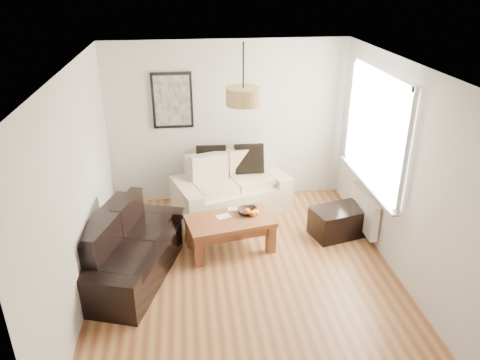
{
  "coord_description": "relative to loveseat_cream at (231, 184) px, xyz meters",
  "views": [
    {
      "loc": [
        -0.65,
        -4.78,
        3.55
      ],
      "look_at": [
        0.0,
        0.6,
        1.05
      ],
      "focal_mm": 34.48,
      "sensor_mm": 36.0,
      "label": 1
    }
  ],
  "objects": [
    {
      "name": "fruit_bowl",
      "position": [
        0.12,
        -1.04,
        0.07
      ],
      "size": [
        0.28,
        0.28,
        0.06
      ],
      "primitive_type": "imported",
      "rotation": [
        0.0,
        0.0,
        -0.06
      ],
      "color": "black",
      "rests_on": "coffee_table"
    },
    {
      "name": "coffee_table",
      "position": [
        -0.14,
        -1.17,
        -0.2
      ],
      "size": [
        1.26,
        0.84,
        0.47
      ],
      "primitive_type": null,
      "rotation": [
        0.0,
        0.0,
        0.2
      ],
      "color": "brown",
      "rests_on": "floor"
    },
    {
      "name": "radiator",
      "position": [
        1.81,
        -0.98,
        -0.05
      ],
      "size": [
        0.1,
        0.9,
        0.52
      ],
      "primitive_type": "cube",
      "color": "white",
      "rests_on": "wall_right"
    },
    {
      "name": "wall_front",
      "position": [
        -0.01,
        -4.03,
        0.87
      ],
      "size": [
        3.8,
        0.04,
        2.6
      ],
      "primitive_type": null,
      "color": "silver",
      "rests_on": "floor"
    },
    {
      "name": "loveseat_cream",
      "position": [
        0.0,
        0.0,
        0.0
      ],
      "size": [
        1.95,
        1.44,
        0.87
      ],
      "primitive_type": null,
      "rotation": [
        0.0,
        0.0,
        0.32
      ],
      "color": "beige",
      "rests_on": "floor"
    },
    {
      "name": "cushion_right",
      "position": [
        0.31,
        0.21,
        0.34
      ],
      "size": [
        0.47,
        0.15,
        0.46
      ],
      "primitive_type": "cube",
      "rotation": [
        0.0,
        0.0,
        0.01
      ],
      "color": "black",
      "rests_on": "loveseat_cream"
    },
    {
      "name": "wall_left",
      "position": [
        -1.91,
        -1.78,
        0.87
      ],
      "size": [
        0.04,
        4.5,
        2.6
      ],
      "primitive_type": null,
      "color": "silver",
      "rests_on": "floor"
    },
    {
      "name": "ottoman",
      "position": [
        1.44,
        -0.98,
        -0.22
      ],
      "size": [
        0.84,
        0.65,
        0.42
      ],
      "primitive_type": "cube",
      "rotation": [
        0.0,
        0.0,
        0.26
      ],
      "color": "black",
      "rests_on": "floor"
    },
    {
      "name": "sofa_leather",
      "position": [
        -1.44,
        -1.58,
        -0.04
      ],
      "size": [
        1.41,
        2.01,
        0.79
      ],
      "primitive_type": null,
      "rotation": [
        0.0,
        0.0,
        1.26
      ],
      "color": "black",
      "rests_on": "floor"
    },
    {
      "name": "wall_right",
      "position": [
        1.89,
        -1.78,
        0.87
      ],
      "size": [
        0.04,
        4.5,
        2.6
      ],
      "primitive_type": null,
      "color": "silver",
      "rests_on": "floor"
    },
    {
      "name": "papers",
      "position": [
        -0.22,
        -1.09,
        0.04
      ],
      "size": [
        0.22,
        0.18,
        0.01
      ],
      "primitive_type": "cube",
      "rotation": [
        0.0,
        0.0,
        0.34
      ],
      "color": "white",
      "rests_on": "coffee_table"
    },
    {
      "name": "pendant_shade",
      "position": [
        -0.01,
        -1.48,
        1.8
      ],
      "size": [
        0.4,
        0.4,
        0.2
      ],
      "primitive_type": "cylinder",
      "color": "tan",
      "rests_on": "ceiling"
    },
    {
      "name": "poster",
      "position": [
        -0.86,
        0.44,
        1.27
      ],
      "size": [
        0.62,
        0.04,
        0.87
      ],
      "primitive_type": null,
      "color": "black",
      "rests_on": "wall_back"
    },
    {
      "name": "wall_back",
      "position": [
        -0.01,
        0.47,
        0.87
      ],
      "size": [
        3.8,
        0.04,
        2.6
      ],
      "primitive_type": null,
      "color": "silver",
      "rests_on": "floor"
    },
    {
      "name": "floor",
      "position": [
        -0.01,
        -1.78,
        -0.43
      ],
      "size": [
        4.5,
        4.5,
        0.0
      ],
      "primitive_type": "plane",
      "color": "brown",
      "rests_on": "ground"
    },
    {
      "name": "window_bay",
      "position": [
        1.85,
        -0.98,
        1.17
      ],
      "size": [
        0.14,
        1.9,
        1.6
      ],
      "primitive_type": null,
      "color": "white",
      "rests_on": "wall_right"
    },
    {
      "name": "ceiling",
      "position": [
        -0.01,
        -1.78,
        2.17
      ],
      "size": [
        3.8,
        4.5,
        0.0
      ],
      "primitive_type": null,
      "color": "white",
      "rests_on": "floor"
    },
    {
      "name": "cushion_left",
      "position": [
        -0.3,
        0.21,
        0.34
      ],
      "size": [
        0.48,
        0.17,
        0.47
      ],
      "primitive_type": "cube",
      "rotation": [
        0.0,
        0.0,
        -0.05
      ],
      "color": "black",
      "rests_on": "loveseat_cream"
    },
    {
      "name": "orange_c",
      "position": [
        0.11,
        -1.06,
        0.08
      ],
      "size": [
        0.1,
        0.1,
        0.09
      ],
      "primitive_type": "sphere",
      "rotation": [
        0.0,
        0.0,
        -0.11
      ],
      "color": "orange",
      "rests_on": "fruit_bowl"
    },
    {
      "name": "orange_b",
      "position": [
        0.22,
        -1.1,
        0.08
      ],
      "size": [
        0.1,
        0.1,
        0.09
      ],
      "primitive_type": "sphere",
      "rotation": [
        0.0,
        0.0,
        -0.12
      ],
      "color": "orange",
      "rests_on": "fruit_bowl"
    },
    {
      "name": "orange_a",
      "position": [
        0.17,
        -1.13,
        0.08
      ],
      "size": [
        0.11,
        0.11,
        0.09
      ],
      "primitive_type": "sphere",
      "rotation": [
        0.0,
        0.0,
        0.35
      ],
      "color": "orange",
      "rests_on": "fruit_bowl"
    }
  ]
}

